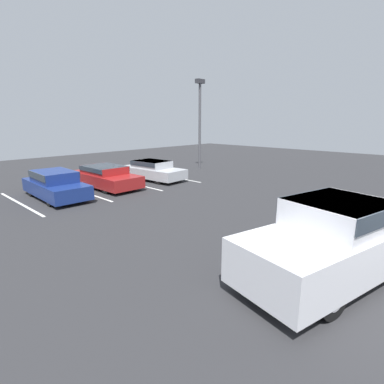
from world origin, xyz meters
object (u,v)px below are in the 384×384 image
(parked_sedan_a, at_px, (55,184))
(wheel_stop_curb, at_px, (79,179))
(parked_sedan_b, at_px, (105,176))
(parked_sedan_c, at_px, (152,170))
(light_post, at_px, (200,116))
(pickup_truck, at_px, (343,238))

(parked_sedan_a, height_order, wheel_stop_curb, parked_sedan_a)
(wheel_stop_curb, bearing_deg, parked_sedan_b, -89.13)
(parked_sedan_c, xyz_separation_m, light_post, (5.29, 0.86, 3.28))
(wheel_stop_curb, bearing_deg, parked_sedan_a, -129.01)
(parked_sedan_a, xyz_separation_m, wheel_stop_curb, (2.81, 3.47, -0.61))
(wheel_stop_curb, bearing_deg, pickup_truck, -94.34)
(light_post, bearing_deg, parked_sedan_a, -174.61)
(wheel_stop_curb, bearing_deg, light_post, -15.81)
(parked_sedan_a, bearing_deg, parked_sedan_c, 93.95)
(parked_sedan_a, height_order, parked_sedan_b, parked_sedan_a)
(pickup_truck, height_order, parked_sedan_b, pickup_truck)
(parked_sedan_b, height_order, parked_sedan_c, same)
(pickup_truck, distance_m, parked_sedan_a, 12.30)
(pickup_truck, xyz_separation_m, light_post, (9.68, 13.25, 2.99))
(pickup_truck, bearing_deg, parked_sedan_a, 110.78)
(parked_sedan_c, bearing_deg, wheel_stop_curb, -139.52)
(parked_sedan_a, height_order, parked_sedan_c, parked_sedan_a)
(parked_sedan_c, bearing_deg, parked_sedan_a, -92.02)
(parked_sedan_b, relative_size, parked_sedan_c, 1.05)
(pickup_truck, distance_m, parked_sedan_c, 13.15)
(pickup_truck, relative_size, parked_sedan_b, 1.31)
(parked_sedan_a, bearing_deg, pickup_truck, 9.58)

